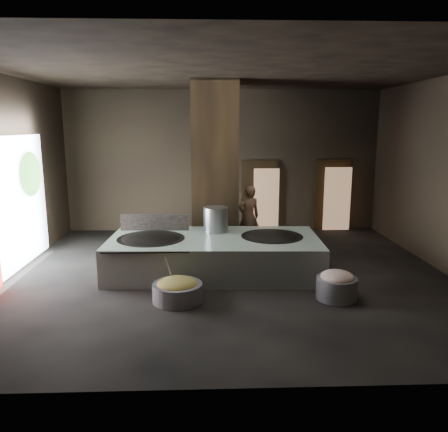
{
  "coord_description": "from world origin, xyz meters",
  "views": [
    {
      "loc": [
        -0.49,
        -9.61,
        3.35
      ],
      "look_at": [
        -0.1,
        0.61,
        1.25
      ],
      "focal_mm": 35.0,
      "sensor_mm": 36.0,
      "label": 1
    }
  ],
  "objects_px": {
    "stock_pot": "(216,220)",
    "veg_basin": "(177,292)",
    "wok_right": "(272,240)",
    "hearth_platform": "(214,255)",
    "cook": "(249,217)",
    "meat_basin": "(336,288)",
    "wok_left": "(151,242)"
  },
  "relations": [
    {
      "from": "stock_pot",
      "to": "veg_basin",
      "type": "relative_size",
      "value": 0.65
    },
    {
      "from": "veg_basin",
      "to": "wok_right",
      "type": "bearing_deg",
      "value": 40.14
    },
    {
      "from": "hearth_platform",
      "to": "veg_basin",
      "type": "relative_size",
      "value": 4.95
    },
    {
      "from": "cook",
      "to": "veg_basin",
      "type": "bearing_deg",
      "value": 49.68
    },
    {
      "from": "cook",
      "to": "meat_basin",
      "type": "xyz_separation_m",
      "value": [
        1.39,
        -3.84,
        -0.66
      ]
    },
    {
      "from": "stock_pot",
      "to": "meat_basin",
      "type": "height_order",
      "value": "stock_pot"
    },
    {
      "from": "wok_right",
      "to": "meat_basin",
      "type": "distance_m",
      "value": 2.12
    },
    {
      "from": "stock_pot",
      "to": "veg_basin",
      "type": "bearing_deg",
      "value": -109.36
    },
    {
      "from": "wok_left",
      "to": "cook",
      "type": "xyz_separation_m",
      "value": [
        2.45,
        2.17,
        0.13
      ]
    },
    {
      "from": "wok_left",
      "to": "stock_pot",
      "type": "relative_size",
      "value": 2.42
    },
    {
      "from": "cook",
      "to": "meat_basin",
      "type": "relative_size",
      "value": 2.2
    },
    {
      "from": "wok_right",
      "to": "meat_basin",
      "type": "relative_size",
      "value": 1.77
    },
    {
      "from": "hearth_platform",
      "to": "cook",
      "type": "bearing_deg",
      "value": 67.19
    },
    {
      "from": "meat_basin",
      "to": "veg_basin",
      "type": "bearing_deg",
      "value": -179.95
    },
    {
      "from": "hearth_platform",
      "to": "cook",
      "type": "height_order",
      "value": "cook"
    },
    {
      "from": "cook",
      "to": "veg_basin",
      "type": "distance_m",
      "value": 4.27
    },
    {
      "from": "stock_pot",
      "to": "hearth_platform",
      "type": "bearing_deg",
      "value": -95.19
    },
    {
      "from": "hearth_platform",
      "to": "wok_left",
      "type": "bearing_deg",
      "value": -175.66
    },
    {
      "from": "wok_left",
      "to": "cook",
      "type": "height_order",
      "value": "cook"
    },
    {
      "from": "wok_left",
      "to": "veg_basin",
      "type": "xyz_separation_m",
      "value": [
        0.7,
        -1.67,
        -0.57
      ]
    },
    {
      "from": "wok_left",
      "to": "meat_basin",
      "type": "height_order",
      "value": "wok_left"
    },
    {
      "from": "veg_basin",
      "to": "meat_basin",
      "type": "height_order",
      "value": "meat_basin"
    },
    {
      "from": "wok_left",
      "to": "wok_right",
      "type": "height_order",
      "value": "wok_left"
    },
    {
      "from": "meat_basin",
      "to": "wok_right",
      "type": "bearing_deg",
      "value": 120.5
    },
    {
      "from": "wok_right",
      "to": "veg_basin",
      "type": "height_order",
      "value": "wok_right"
    },
    {
      "from": "wok_left",
      "to": "stock_pot",
      "type": "xyz_separation_m",
      "value": [
        1.5,
        0.6,
        0.38
      ]
    },
    {
      "from": "wok_left",
      "to": "meat_basin",
      "type": "bearing_deg",
      "value": -23.45
    },
    {
      "from": "stock_pot",
      "to": "cook",
      "type": "relative_size",
      "value": 0.36
    },
    {
      "from": "wok_left",
      "to": "stock_pot",
      "type": "height_order",
      "value": "stock_pot"
    },
    {
      "from": "wok_left",
      "to": "stock_pot",
      "type": "bearing_deg",
      "value": 21.8
    },
    {
      "from": "veg_basin",
      "to": "meat_basin",
      "type": "bearing_deg",
      "value": 0.05
    },
    {
      "from": "wok_right",
      "to": "stock_pot",
      "type": "height_order",
      "value": "stock_pot"
    }
  ]
}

